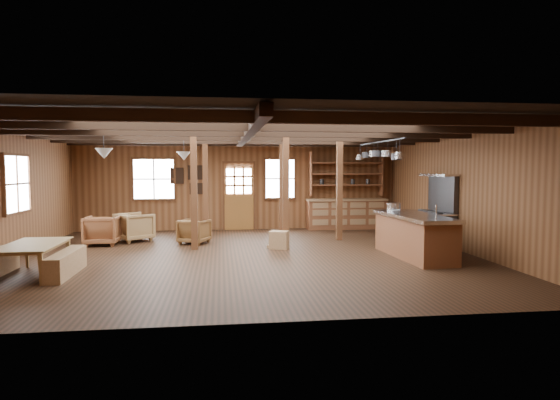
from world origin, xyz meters
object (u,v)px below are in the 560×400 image
(kitchen_island, at_px, (414,236))
(commercial_range, at_px, (432,222))
(dining_table, at_px, (35,260))
(armchair_a, at_px, (102,230))
(armchair_c, at_px, (134,227))
(armchair_b, at_px, (194,231))

(kitchen_island, relative_size, commercial_range, 1.42)
(dining_table, xyz_separation_m, armchair_a, (0.36, 3.35, 0.08))
(dining_table, bearing_deg, armchair_c, -16.00)
(armchair_a, height_order, armchair_b, armchair_a)
(armchair_c, bearing_deg, kitchen_island, -153.12)
(armchair_c, bearing_deg, commercial_range, -140.35)
(kitchen_island, bearing_deg, dining_table, -177.20)
(commercial_range, relative_size, armchair_b, 2.59)
(kitchen_island, distance_m, armchair_a, 7.57)
(commercial_range, height_order, dining_table, commercial_range)
(commercial_range, xyz_separation_m, armchair_a, (-8.19, 1.15, -0.22))
(kitchen_island, xyz_separation_m, commercial_range, (1.05, 1.38, 0.12))
(commercial_range, height_order, armchair_a, commercial_range)
(kitchen_island, relative_size, armchair_c, 3.06)
(dining_table, distance_m, armchair_a, 3.37)
(armchair_a, distance_m, armchair_b, 2.28)
(armchair_b, height_order, armchair_c, armchair_c)
(kitchen_island, bearing_deg, armchair_b, 149.51)
(kitchen_island, relative_size, armchair_b, 3.67)
(kitchen_island, distance_m, armchair_c, 7.15)
(kitchen_island, bearing_deg, armchair_a, 157.08)
(armchair_b, bearing_deg, dining_table, 75.84)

